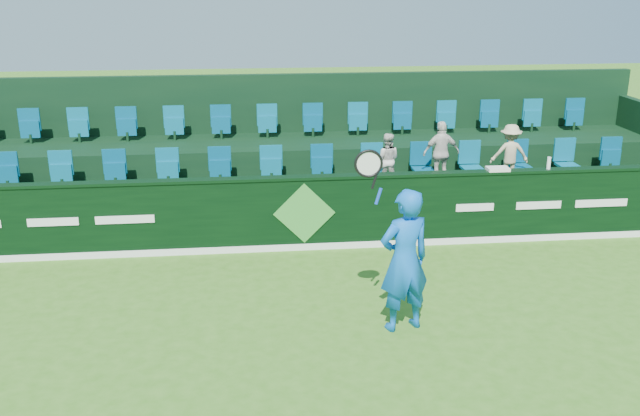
{
  "coord_description": "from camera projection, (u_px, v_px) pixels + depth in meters",
  "views": [
    {
      "loc": [
        -1.01,
        -7.97,
        4.72
      ],
      "look_at": [
        0.16,
        2.8,
        1.15
      ],
      "focal_mm": 40.0,
      "sensor_mm": 36.0,
      "label": 1
    }
  ],
  "objects": [
    {
      "name": "ground",
      "position": [
        331.0,
        362.0,
        9.11
      ],
      "size": [
        60.0,
        60.0,
        0.0
      ],
      "primitive_type": "plane",
      "color": "#356C19",
      "rests_on": "ground"
    },
    {
      "name": "spectator_right",
      "position": [
        510.0,
        153.0,
        13.94
      ],
      "size": [
        0.78,
        0.5,
        1.15
      ],
      "primitive_type": "imported",
      "rotation": [
        0.0,
        0.0,
        3.04
      ],
      "color": "#BFB186",
      "rests_on": "stand_tier_front"
    },
    {
      "name": "stand_tier_back",
      "position": [
        292.0,
        170.0,
        15.52
      ],
      "size": [
        16.0,
        1.8,
        1.3
      ],
      "primitive_type": "cube",
      "color": "black",
      "rests_on": "ground"
    },
    {
      "name": "seat_row_back",
      "position": [
        290.0,
        124.0,
        15.5
      ],
      "size": [
        13.5,
        0.5,
        0.6
      ],
      "primitive_type": "cube",
      "color": "#08607D",
      "rests_on": "stand_tier_back"
    },
    {
      "name": "sponsor_hoarding",
      "position": [
        304.0,
        213.0,
        12.67
      ],
      "size": [
        16.0,
        0.25,
        1.35
      ],
      "color": "black",
      "rests_on": "ground"
    },
    {
      "name": "spectator_middle",
      "position": [
        441.0,
        153.0,
        13.78
      ],
      "size": [
        0.75,
        0.37,
        1.24
      ],
      "primitive_type": "imported",
      "rotation": [
        0.0,
        0.0,
        3.23
      ],
      "color": "silver",
      "rests_on": "stand_tier_front"
    },
    {
      "name": "drinks_bottle",
      "position": [
        549.0,
        163.0,
        12.89
      ],
      "size": [
        0.07,
        0.07,
        0.22
      ],
      "primitive_type": "cylinder",
      "color": "white",
      "rests_on": "sponsor_hoarding"
    },
    {
      "name": "stand_rear",
      "position": [
        290.0,
        140.0,
        15.76
      ],
      "size": [
        16.0,
        4.1,
        2.6
      ],
      "color": "black",
      "rests_on": "ground"
    },
    {
      "name": "stand_tier_front",
      "position": [
        299.0,
        208.0,
        13.8
      ],
      "size": [
        16.0,
        2.0,
        0.8
      ],
      "primitive_type": "cube",
      "color": "black",
      "rests_on": "ground"
    },
    {
      "name": "towel",
      "position": [
        498.0,
        169.0,
        12.81
      ],
      "size": [
        0.39,
        0.26,
        0.06
      ],
      "primitive_type": "cube",
      "color": "silver",
      "rests_on": "sponsor_hoarding"
    },
    {
      "name": "spectator_left",
      "position": [
        387.0,
        160.0,
        13.71
      ],
      "size": [
        0.59,
        0.52,
        1.03
      ],
      "primitive_type": "imported",
      "rotation": [
        0.0,
        0.0,
        2.86
      ],
      "color": "beige",
      "rests_on": "stand_tier_front"
    },
    {
      "name": "tennis_player",
      "position": [
        404.0,
        260.0,
        9.67
      ],
      "size": [
        1.2,
        0.68,
        2.65
      ],
      "color": "blue",
      "rests_on": "ground"
    },
    {
      "name": "seat_row_front",
      "position": [
        297.0,
        168.0,
        13.96
      ],
      "size": [
        13.5,
        0.5,
        0.6
      ],
      "primitive_type": "cube",
      "color": "#08607D",
      "rests_on": "stand_tier_front"
    }
  ]
}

